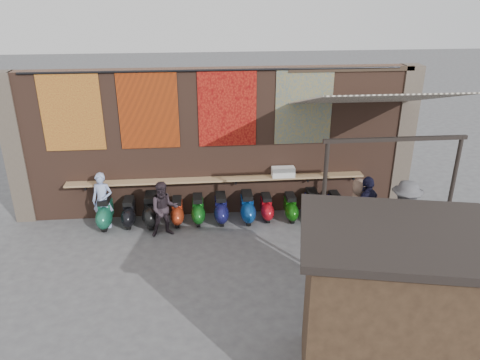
{
  "coord_description": "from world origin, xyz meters",
  "views": [
    {
      "loc": [
        -0.48,
        -9.26,
        6.02
      ],
      "look_at": [
        0.51,
        1.2,
        1.54
      ],
      "focal_mm": 35.0,
      "sensor_mm": 36.0,
      "label": 1
    }
  ],
  "objects_px": {
    "scooter_stool_8": "(290,208)",
    "shopper_navy": "(366,209)",
    "scooter_stool_0": "(105,213)",
    "scooter_stool_5": "(221,209)",
    "scooter_stool_1": "(129,212)",
    "scooter_stool_9": "(312,205)",
    "shopper_grey": "(404,218)",
    "shelf_box": "(283,172)",
    "scooter_stool_6": "(247,208)",
    "scooter_stool_10": "(335,205)",
    "market_stall": "(388,315)",
    "scooter_stool_2": "(151,210)",
    "scooter_stool_7": "(266,208)",
    "scooter_stool_4": "(198,210)",
    "diner_left": "(103,201)",
    "diner_right": "(164,209)",
    "shopper_tan": "(358,206)",
    "scooter_stool_3": "(177,212)"
  },
  "relations": [
    {
      "from": "scooter_stool_10",
      "to": "market_stall",
      "type": "height_order",
      "value": "market_stall"
    },
    {
      "from": "shelf_box",
      "to": "scooter_stool_7",
      "type": "xyz_separation_m",
      "value": [
        -0.48,
        -0.27,
        -0.92
      ]
    },
    {
      "from": "shopper_tan",
      "to": "shopper_grey",
      "type": "bearing_deg",
      "value": -117.91
    },
    {
      "from": "scooter_stool_1",
      "to": "scooter_stool_9",
      "type": "xyz_separation_m",
      "value": [
        4.93,
        -0.04,
        0.02
      ]
    },
    {
      "from": "scooter_stool_5",
      "to": "scooter_stool_9",
      "type": "relative_size",
      "value": 0.99
    },
    {
      "from": "scooter_stool_0",
      "to": "scooter_stool_5",
      "type": "xyz_separation_m",
      "value": [
        3.05,
        -0.02,
        -0.02
      ]
    },
    {
      "from": "scooter_stool_2",
      "to": "scooter_stool_6",
      "type": "relative_size",
      "value": 1.07
    },
    {
      "from": "scooter_stool_2",
      "to": "scooter_stool_9",
      "type": "height_order",
      "value": "scooter_stool_2"
    },
    {
      "from": "market_stall",
      "to": "shopper_grey",
      "type": "bearing_deg",
      "value": 75.6
    },
    {
      "from": "scooter_stool_5",
      "to": "scooter_stool_6",
      "type": "height_order",
      "value": "scooter_stool_6"
    },
    {
      "from": "scooter_stool_2",
      "to": "shopper_grey",
      "type": "relative_size",
      "value": 0.47
    },
    {
      "from": "scooter_stool_0",
      "to": "scooter_stool_1",
      "type": "distance_m",
      "value": 0.62
    },
    {
      "from": "scooter_stool_1",
      "to": "scooter_stool_7",
      "type": "height_order",
      "value": "scooter_stool_1"
    },
    {
      "from": "scooter_stool_4",
      "to": "scooter_stool_6",
      "type": "distance_m",
      "value": 1.32
    },
    {
      "from": "scooter_stool_10",
      "to": "shopper_grey",
      "type": "relative_size",
      "value": 0.38
    },
    {
      "from": "diner_left",
      "to": "scooter_stool_9",
      "type": "bearing_deg",
      "value": 12.32
    },
    {
      "from": "scooter_stool_7",
      "to": "shopper_tan",
      "type": "relative_size",
      "value": 0.47
    },
    {
      "from": "shopper_grey",
      "to": "scooter_stool_8",
      "type": "bearing_deg",
      "value": -23.83
    },
    {
      "from": "scooter_stool_0",
      "to": "shopper_grey",
      "type": "xyz_separation_m",
      "value": [
        7.19,
        -2.03,
        0.54
      ]
    },
    {
      "from": "scooter_stool_6",
      "to": "diner_right",
      "type": "xyz_separation_m",
      "value": [
        -2.17,
        -0.56,
        0.34
      ]
    },
    {
      "from": "scooter_stool_8",
      "to": "shopper_navy",
      "type": "xyz_separation_m",
      "value": [
        1.61,
        -1.28,
        0.52
      ]
    },
    {
      "from": "scooter_stool_3",
      "to": "scooter_stool_8",
      "type": "bearing_deg",
      "value": -0.93
    },
    {
      "from": "shelf_box",
      "to": "shopper_grey",
      "type": "relative_size",
      "value": 0.33
    },
    {
      "from": "scooter_stool_6",
      "to": "shopper_grey",
      "type": "height_order",
      "value": "shopper_grey"
    },
    {
      "from": "scooter_stool_7",
      "to": "diner_right",
      "type": "relative_size",
      "value": 0.48
    },
    {
      "from": "scooter_stool_6",
      "to": "market_stall",
      "type": "relative_size",
      "value": 0.31
    },
    {
      "from": "scooter_stool_0",
      "to": "scooter_stool_5",
      "type": "bearing_deg",
      "value": -0.3
    },
    {
      "from": "shopper_grey",
      "to": "shopper_tan",
      "type": "xyz_separation_m",
      "value": [
        -0.71,
        1.09,
        -0.19
      ]
    },
    {
      "from": "scooter_stool_9",
      "to": "scooter_stool_1",
      "type": "bearing_deg",
      "value": 179.56
    },
    {
      "from": "diner_left",
      "to": "shopper_grey",
      "type": "xyz_separation_m",
      "value": [
        7.22,
        -2.03,
        0.18
      ]
    },
    {
      "from": "scooter_stool_4",
      "to": "scooter_stool_6",
      "type": "xyz_separation_m",
      "value": [
        1.32,
        -0.06,
        0.03
      ]
    },
    {
      "from": "scooter_stool_10",
      "to": "shopper_navy",
      "type": "relative_size",
      "value": 0.41
    },
    {
      "from": "scooter_stool_0",
      "to": "market_stall",
      "type": "bearing_deg",
      "value": -47.52
    },
    {
      "from": "scooter_stool_0",
      "to": "shopper_grey",
      "type": "height_order",
      "value": "shopper_grey"
    },
    {
      "from": "scooter_stool_5",
      "to": "shopper_grey",
      "type": "bearing_deg",
      "value": -25.89
    },
    {
      "from": "scooter_stool_2",
      "to": "scooter_stool_5",
      "type": "xyz_separation_m",
      "value": [
        1.85,
        -0.01,
        -0.04
      ]
    },
    {
      "from": "scooter_stool_4",
      "to": "scooter_stool_0",
      "type": "bearing_deg",
      "value": -179.66
    },
    {
      "from": "scooter_stool_4",
      "to": "shopper_tan",
      "type": "distance_m",
      "value": 4.18
    },
    {
      "from": "scooter_stool_7",
      "to": "diner_right",
      "type": "xyz_separation_m",
      "value": [
        -2.7,
        -0.63,
        0.39
      ]
    },
    {
      "from": "scooter_stool_4",
      "to": "shopper_navy",
      "type": "distance_m",
      "value": 4.35
    },
    {
      "from": "scooter_stool_7",
      "to": "scooter_stool_10",
      "type": "height_order",
      "value": "scooter_stool_10"
    },
    {
      "from": "shelf_box",
      "to": "shopper_navy",
      "type": "bearing_deg",
      "value": -42.51
    },
    {
      "from": "scooter_stool_3",
      "to": "scooter_stool_5",
      "type": "height_order",
      "value": "scooter_stool_5"
    },
    {
      "from": "shelf_box",
      "to": "scooter_stool_6",
      "type": "height_order",
      "value": "shelf_box"
    },
    {
      "from": "scooter_stool_7",
      "to": "scooter_stool_1",
      "type": "bearing_deg",
      "value": -179.99
    },
    {
      "from": "scooter_stool_0",
      "to": "scooter_stool_9",
      "type": "relative_size",
      "value": 1.06
    },
    {
      "from": "scooter_stool_9",
      "to": "diner_left",
      "type": "height_order",
      "value": "diner_left"
    },
    {
      "from": "diner_left",
      "to": "shopper_tan",
      "type": "xyz_separation_m",
      "value": [
        6.51,
        -0.94,
        -0.01
      ]
    },
    {
      "from": "scooter_stool_7",
      "to": "scooter_stool_4",
      "type": "bearing_deg",
      "value": -179.42
    },
    {
      "from": "scooter_stool_8",
      "to": "scooter_stool_10",
      "type": "xyz_separation_m",
      "value": [
        1.24,
        0.04,
        -0.01
      ]
    }
  ]
}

